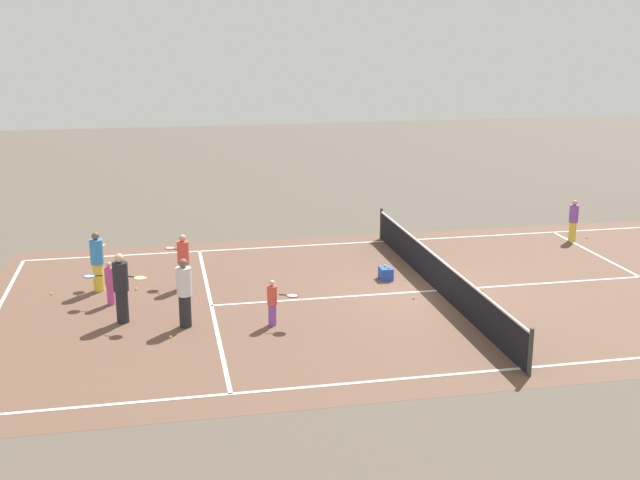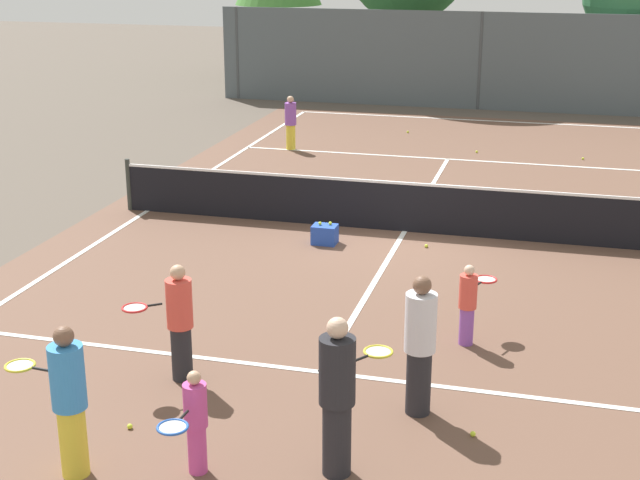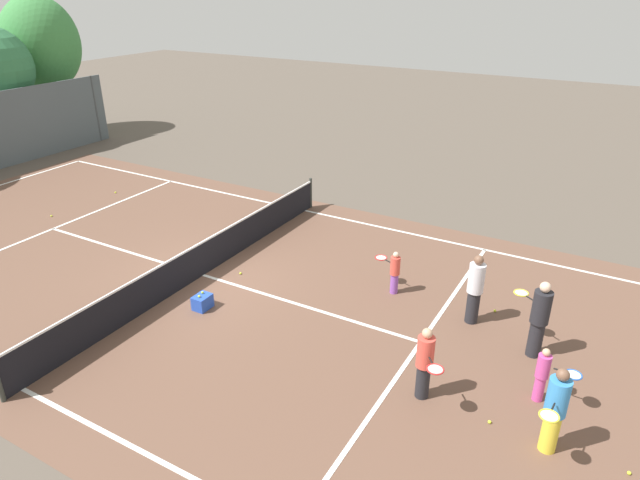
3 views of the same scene
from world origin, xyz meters
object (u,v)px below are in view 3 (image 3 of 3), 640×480
(player_2, at_px, (539,318))
(tennis_ball_2, at_px, (629,473))
(tennis_ball_1, at_px, (115,192))
(tennis_ball_4, at_px, (177,260))
(tennis_ball_5, at_px, (51,216))
(player_3, at_px, (544,374))
(player_5, at_px, (425,363))
(tennis_ball_8, at_px, (495,311))
(player_4, at_px, (475,289))
(player_1, at_px, (555,410))
(player_6, at_px, (394,271))
(tennis_ball_3, at_px, (490,422))
(tennis_ball_7, at_px, (241,273))
(ball_crate, at_px, (202,302))

(player_2, bearing_deg, tennis_ball_2, -141.86)
(tennis_ball_1, distance_m, tennis_ball_4, 6.78)
(tennis_ball_1, distance_m, tennis_ball_5, 2.75)
(player_2, xyz_separation_m, player_3, (-1.46, -0.40, -0.31))
(tennis_ball_1, bearing_deg, tennis_ball_4, -117.24)
(player_2, xyz_separation_m, player_5, (-2.50, 1.63, -0.12))
(tennis_ball_4, xyz_separation_m, tennis_ball_8, (1.83, -8.77, 0.00))
(tennis_ball_4, xyz_separation_m, tennis_ball_5, (0.35, 6.12, 0.00))
(player_4, xyz_separation_m, tennis_ball_2, (-3.24, -3.60, -0.87))
(player_1, relative_size, player_2, 0.95)
(player_3, xyz_separation_m, player_5, (-1.04, 2.03, 0.19))
(player_4, bearing_deg, player_2, -111.96)
(player_6, height_order, tennis_ball_4, player_6)
(player_1, distance_m, tennis_ball_3, 1.34)
(player_6, bearing_deg, player_1, -129.55)
(tennis_ball_5, xyz_separation_m, tennis_ball_7, (-0.09, -8.23, 0.00))
(player_2, height_order, tennis_ball_2, player_2)
(player_2, height_order, player_4, player_2)
(player_2, relative_size, player_6, 1.53)
(player_2, relative_size, tennis_ball_5, 27.54)
(player_4, xyz_separation_m, tennis_ball_4, (-1.12, 8.37, -0.87))
(tennis_ball_2, relative_size, tennis_ball_5, 1.00)
(tennis_ball_2, relative_size, tennis_ball_7, 1.00)
(tennis_ball_1, xyz_separation_m, tennis_ball_4, (-3.10, -6.03, 0.00))
(player_5, distance_m, tennis_ball_3, 1.57)
(player_1, distance_m, tennis_ball_4, 10.94)
(player_5, height_order, tennis_ball_4, player_5)
(player_3, bearing_deg, player_6, 59.42)
(tennis_ball_2, relative_size, tennis_ball_3, 1.00)
(player_3, height_order, player_5, player_5)
(player_1, relative_size, tennis_ball_7, 26.18)
(player_1, xyz_separation_m, player_5, (0.22, 2.38, -0.07))
(player_1, height_order, player_5, player_1)
(player_5, bearing_deg, player_1, -95.25)
(tennis_ball_3, height_order, tennis_ball_5, same)
(player_4, relative_size, tennis_ball_3, 26.83)
(tennis_ball_7, bearing_deg, player_6, -73.54)
(tennis_ball_3, height_order, tennis_ball_7, same)
(player_6, bearing_deg, tennis_ball_3, -135.84)
(ball_crate, relative_size, tennis_ball_4, 6.97)
(player_6, relative_size, tennis_ball_2, 18.04)
(tennis_ball_8, bearing_deg, player_4, 150.67)
(tennis_ball_1, xyz_separation_m, tennis_ball_8, (-1.27, -14.80, 0.00))
(player_6, height_order, tennis_ball_7, player_6)
(tennis_ball_3, bearing_deg, player_4, 21.66)
(player_4, bearing_deg, player_5, 178.42)
(player_4, distance_m, tennis_ball_7, 6.38)
(player_2, relative_size, tennis_ball_3, 27.54)
(tennis_ball_4, height_order, tennis_ball_5, same)
(player_4, distance_m, tennis_ball_2, 4.92)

